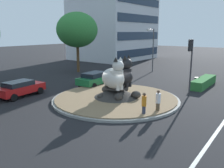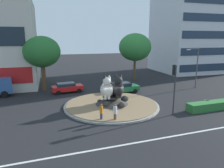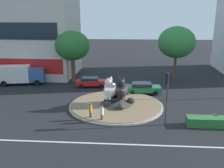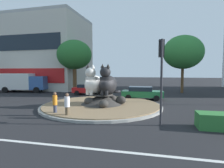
{
  "view_description": "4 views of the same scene",
  "coord_description": "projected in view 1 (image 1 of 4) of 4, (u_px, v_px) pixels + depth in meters",
  "views": [
    {
      "loc": [
        -16.26,
        -11.38,
        5.79
      ],
      "look_at": [
        -0.87,
        -0.22,
        1.6
      ],
      "focal_mm": 38.02,
      "sensor_mm": 36.0,
      "label": 1
    },
    {
      "loc": [
        -7.26,
        -21.53,
        7.71
      ],
      "look_at": [
        0.22,
        0.48,
        2.5
      ],
      "focal_mm": 32.97,
      "sensor_mm": 36.0,
      "label": 2
    },
    {
      "loc": [
        1.39,
        -27.05,
        10.37
      ],
      "look_at": [
        -0.63,
        2.21,
        2.06
      ],
      "focal_mm": 39.64,
      "sensor_mm": 36.0,
      "label": 3
    },
    {
      "loc": [
        4.53,
        -15.71,
        3.27
      ],
      "look_at": [
        0.51,
        2.08,
        1.96
      ],
      "focal_mm": 28.84,
      "sensor_mm": 36.0,
      "label": 4
    }
  ],
  "objects": [
    {
      "name": "ground_plane",
      "position": [
        116.0,
        100.0,
        20.62
      ],
      "size": [
        160.0,
        160.0,
        0.0
      ],
      "primitive_type": "plane",
      "color": "black"
    },
    {
      "name": "lane_centreline",
      "position": [
        224.0,
        122.0,
        15.62
      ],
      "size": [
        112.0,
        0.2,
        0.01
      ],
      "primitive_type": "cube",
      "color": "silver",
      "rests_on": "ground"
    },
    {
      "name": "roundabout_island",
      "position": [
        116.0,
        96.0,
        20.57
      ],
      "size": [
        10.9,
        10.9,
        1.19
      ],
      "color": "gray",
      "rests_on": "ground"
    },
    {
      "name": "cat_statue_white",
      "position": [
        114.0,
        77.0,
        19.49
      ],
      "size": [
        2.12,
        2.65,
        2.67
      ],
      "rotation": [
        0.0,
        0.0,
        -1.82
      ],
      "color": "silver",
      "rests_on": "roundabout_island"
    },
    {
      "name": "cat_statue_black",
      "position": [
        122.0,
        74.0,
        20.52
      ],
      "size": [
        1.99,
        2.76,
        2.71
      ],
      "rotation": [
        0.0,
        0.0,
        -1.7
      ],
      "color": "black",
      "rests_on": "roundabout_island"
    },
    {
      "name": "traffic_light_mast",
      "position": [
        190.0,
        57.0,
        21.19
      ],
      "size": [
        0.34,
        0.46,
        5.14
      ],
      "rotation": [
        0.0,
        0.0,
        1.67
      ],
      "color": "#2D2D33",
      "rests_on": "ground"
    },
    {
      "name": "clipped_hedge_strip",
      "position": [
        204.0,
        82.0,
        25.69
      ],
      "size": [
        5.74,
        1.2,
        0.9
      ],
      "primitive_type": "cube",
      "color": "#2D7033",
      "rests_on": "ground"
    },
    {
      "name": "broadleaf_tree_behind_island",
      "position": [
        77.0,
        30.0,
        33.82
      ],
      "size": [
        5.87,
        5.87,
        8.58
      ],
      "color": "brown",
      "rests_on": "ground"
    },
    {
      "name": "streetlight_arm",
      "position": [
        152.0,
        47.0,
        34.15
      ],
      "size": [
        2.2,
        0.27,
        6.22
      ],
      "rotation": [
        0.0,
        0.0,
        3.18
      ],
      "color": "#4C4C51",
      "rests_on": "ground"
    },
    {
      "name": "pedestrian_orange_shirt",
      "position": [
        144.0,
        104.0,
        16.24
      ],
      "size": [
        0.32,
        0.32,
        1.75
      ],
      "rotation": [
        0.0,
        0.0,
        1.44
      ],
      "color": "#33384C",
      "rests_on": "ground"
    },
    {
      "name": "pedestrian_white_shirt",
      "position": [
        158.0,
        101.0,
        16.92
      ],
      "size": [
        0.36,
        0.36,
        1.76
      ],
      "rotation": [
        0.0,
        0.0,
        1.95
      ],
      "color": "brown",
      "rests_on": "ground"
    },
    {
      "name": "sedan_on_far_lane",
      "position": [
        20.0,
        88.0,
        21.66
      ],
      "size": [
        4.51,
        2.28,
        1.43
      ],
      "rotation": [
        0.0,
        0.0,
        0.08
      ],
      "color": "red",
      "rests_on": "ground"
    },
    {
      "name": "hatchback_near_shophouse",
      "position": [
        95.0,
        78.0,
        26.03
      ],
      "size": [
        4.7,
        2.26,
        1.48
      ],
      "rotation": [
        0.0,
        0.0,
        0.04
      ],
      "color": "#1E6B38",
      "rests_on": "ground"
    },
    {
      "name": "litter_bin",
      "position": [
        197.0,
        81.0,
        26.06
      ],
      "size": [
        0.56,
        0.56,
        0.9
      ],
      "color": "#2D4233",
      "rests_on": "ground"
    }
  ]
}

